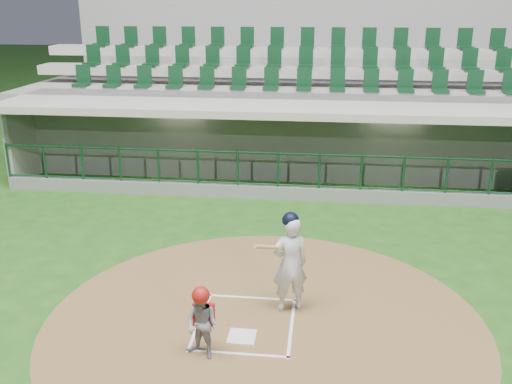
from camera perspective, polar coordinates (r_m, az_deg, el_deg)
ground at (r=9.77m, az=-0.82°, el=-12.16°), size 120.00×120.00×0.00m
dirt_circle at (r=9.56m, az=0.85°, el=-12.85°), size 7.20×7.20×0.01m
home_plate at (r=9.16m, az=-1.42°, el=-14.26°), size 0.43×0.43×0.02m
batter_box_chalk at (r=9.50m, az=-1.07°, el=-12.99°), size 1.55×1.80×0.01m
dugout_structure at (r=16.66m, az=3.15°, el=4.49°), size 16.40×3.70×3.00m
seating_deck at (r=19.59m, az=3.48°, el=7.99°), size 17.00×6.72×5.15m
batter at (r=9.51m, az=3.38°, el=-6.98°), size 0.90×0.94×1.76m
catcher at (r=8.49m, az=-5.44°, el=-12.82°), size 0.63×0.57×1.13m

